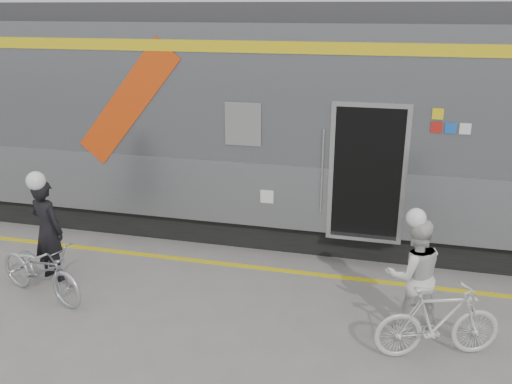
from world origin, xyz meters
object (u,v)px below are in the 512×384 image
(man, at_px, (48,230))
(bicycle_right, at_px, (438,322))
(woman, at_px, (414,275))
(bicycle_left, at_px, (40,269))

(man, distance_m, bicycle_right, 5.72)
(man, xyz_separation_m, woman, (5.38, -0.08, -0.03))
(bicycle_left, xyz_separation_m, bicycle_right, (5.48, -0.08, 0.02))
(man, height_order, bicycle_right, man)
(bicycle_left, bearing_deg, man, 38.31)
(man, relative_size, bicycle_left, 0.95)
(bicycle_left, distance_m, bicycle_right, 5.48)
(man, distance_m, bicycle_left, 0.69)
(bicycle_left, bearing_deg, bicycle_right, -72.46)
(man, bearing_deg, bicycle_right, -167.96)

